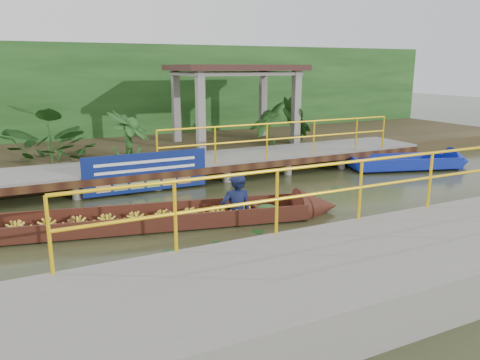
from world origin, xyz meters
name	(u,v)px	position (x,y,z in m)	size (l,w,h in m)	color
ground	(237,213)	(0.00, 0.00, 0.00)	(80.00, 80.00, 0.00)	#30341A
land_strip	(146,150)	(0.00, 7.50, 0.23)	(30.00, 8.00, 0.45)	#312918
far_dock	(184,163)	(0.02, 3.43, 0.48)	(16.00, 2.06, 1.66)	slate
near_dock	(418,261)	(1.00, -4.20, 0.30)	(18.00, 2.40, 1.73)	slate
pavilion	(235,76)	(3.00, 6.30, 2.82)	(4.40, 3.00, 3.00)	slate
foliage_backdrop	(127,96)	(0.00, 10.00, 2.00)	(30.00, 0.80, 4.00)	#163B12
vendor_boat	(143,213)	(-2.08, 0.00, 0.28)	(9.31, 2.82, 2.26)	#3A170F
moored_blue_boat	(432,163)	(7.61, 1.46, 0.17)	(4.06, 2.07, 0.94)	#0D1E96
blue_banner	(147,172)	(-1.32, 2.48, 0.56)	(3.16, 0.04, 0.99)	navy
tropical_plants	(118,131)	(-1.38, 5.30, 1.25)	(14.27, 1.27, 1.59)	#163B12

